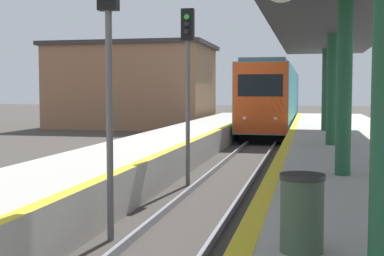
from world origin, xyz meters
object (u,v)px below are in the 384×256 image
object	(u,v)px
trash_bin	(302,213)
signal_near	(109,47)
signal_mid	(188,64)
train	(275,98)

from	to	relation	value
trash_bin	signal_near	bearing A→B (deg)	136.59
signal_near	signal_mid	world-z (taller)	same
train	signal_near	distance (m)	29.35
signal_mid	trash_bin	distance (m)	9.91
signal_near	trash_bin	xyz separation A→B (m)	(3.44, -3.26, -2.08)
signal_near	trash_bin	world-z (taller)	signal_near
signal_mid	trash_bin	xyz separation A→B (m)	(3.33, -9.10, -2.08)
signal_near	trash_bin	size ratio (longest dim) A/B	5.97
signal_near	trash_bin	bearing A→B (deg)	-43.41
train	signal_mid	size ratio (longest dim) A/B	4.77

